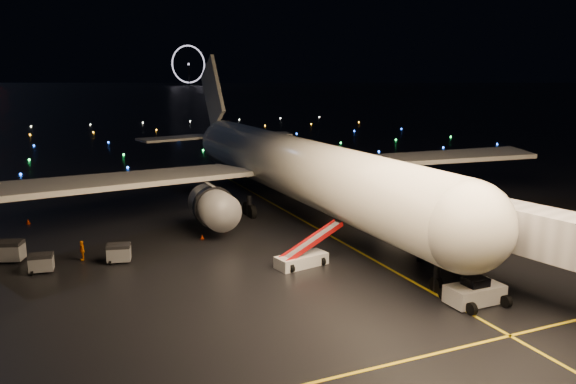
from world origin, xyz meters
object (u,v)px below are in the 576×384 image
at_px(baggage_cart_1, 41,263).
at_px(airliner, 281,131).
at_px(crew_c, 82,250).
at_px(baggage_cart_0, 119,253).
at_px(belt_loader, 301,248).
at_px(baggage_cart_3, 10,252).
at_px(pushback_tug, 475,290).

bearing_deg(baggage_cart_1, airliner, 33.23).
relative_size(airliner, crew_c, 37.40).
distance_m(crew_c, baggage_cart_0, 3.33).
distance_m(airliner, belt_loader, 21.21).
bearing_deg(baggage_cart_3, airliner, 36.43).
relative_size(crew_c, baggage_cart_3, 0.81).
height_order(pushback_tug, crew_c, pushback_tug).
bearing_deg(pushback_tug, baggage_cart_0, 138.39).
xyz_separation_m(airliner, crew_c, (-22.41, -10.18, -8.23)).
height_order(pushback_tug, baggage_cart_0, pushback_tug).
xyz_separation_m(airliner, baggage_cart_3, (-27.97, -8.26, -8.18)).
distance_m(belt_loader, baggage_cart_3, 24.34).
height_order(belt_loader, baggage_cart_1, belt_loader).
xyz_separation_m(baggage_cart_1, baggage_cart_3, (-2.40, 3.80, 0.14)).
relative_size(airliner, baggage_cart_3, 30.29).
xyz_separation_m(crew_c, baggage_cart_0, (2.77, -1.85, -0.06)).
bearing_deg(baggage_cart_1, baggage_cart_0, 8.23).
bearing_deg(pushback_tug, baggage_cart_1, 145.24).
bearing_deg(airliner, crew_c, -156.65).
xyz_separation_m(pushback_tug, baggage_cart_3, (-29.56, 22.26, -0.03)).
height_order(belt_loader, baggage_cart_3, belt_loader).
height_order(pushback_tug, baggage_cart_1, pushback_tug).
bearing_deg(crew_c, baggage_cart_0, 48.78).
height_order(airliner, crew_c, airliner).
bearing_deg(baggage_cart_0, baggage_cart_1, -166.35).
distance_m(baggage_cart_0, baggage_cart_3, 9.15).
bearing_deg(baggage_cart_0, belt_loader, -13.36).
xyz_separation_m(crew_c, baggage_cart_1, (-3.16, -1.88, -0.10)).
distance_m(pushback_tug, crew_c, 31.46).
distance_m(airliner, pushback_tug, 31.63).
height_order(belt_loader, crew_c, belt_loader).
bearing_deg(airliner, baggage_cart_0, -149.58).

